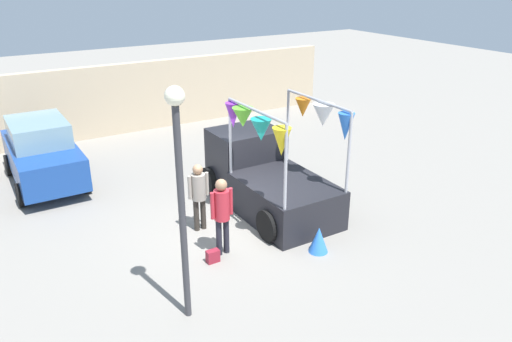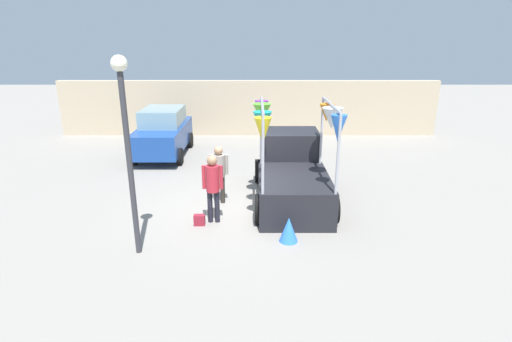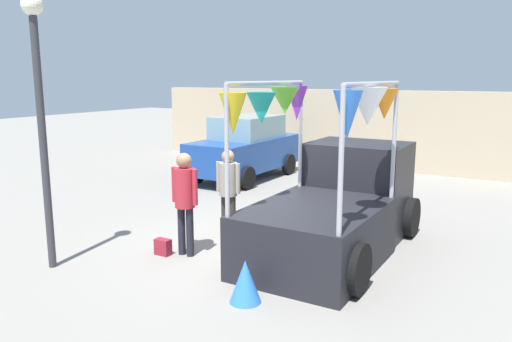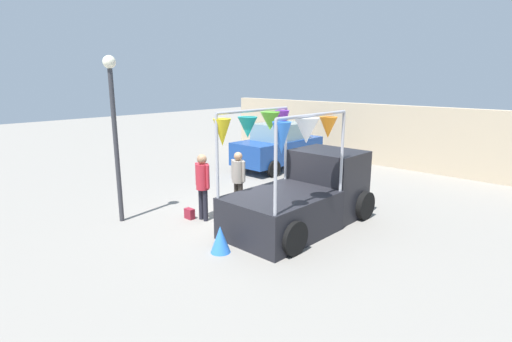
{
  "view_description": "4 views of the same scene",
  "coord_description": "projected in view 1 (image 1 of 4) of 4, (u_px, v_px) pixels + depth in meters",
  "views": [
    {
      "loc": [
        -5.06,
        -9.54,
        5.91
      ],
      "look_at": [
        0.66,
        -0.12,
        1.37
      ],
      "focal_mm": 35.0,
      "sensor_mm": 36.0,
      "label": 1
    },
    {
      "loc": [
        0.36,
        -10.4,
        4.57
      ],
      "look_at": [
        0.4,
        -0.33,
        1.16
      ],
      "focal_mm": 28.0,
      "sensor_mm": 36.0,
      "label": 2
    },
    {
      "loc": [
        4.5,
        -7.45,
        3.04
      ],
      "look_at": [
        0.5,
        -0.71,
        1.55
      ],
      "focal_mm": 35.0,
      "sensor_mm": 36.0,
      "label": 3
    },
    {
      "loc": [
        7.23,
        -7.35,
        3.72
      ],
      "look_at": [
        0.41,
        -0.16,
        1.38
      ],
      "focal_mm": 28.0,
      "sensor_mm": 36.0,
      "label": 4
    }
  ],
  "objects": [
    {
      "name": "ground_plane",
      "position": [
        230.0,
        226.0,
        12.22
      ],
      "size": [
        60.0,
        60.0,
        0.0
      ],
      "primitive_type": "plane",
      "color": "gray"
    },
    {
      "name": "vendor_truck",
      "position": [
        264.0,
        173.0,
        13.08
      ],
      "size": [
        2.4,
        4.06,
        2.97
      ],
      "color": "black",
      "rests_on": "ground"
    },
    {
      "name": "parked_car",
      "position": [
        42.0,
        152.0,
        14.33
      ],
      "size": [
        1.88,
        4.0,
        1.88
      ],
      "color": "navy",
      "rests_on": "ground"
    },
    {
      "name": "person_customer",
      "position": [
        222.0,
        209.0,
        10.67
      ],
      "size": [
        0.53,
        0.34,
        1.79
      ],
      "color": "black",
      "rests_on": "ground"
    },
    {
      "name": "person_vendor",
      "position": [
        199.0,
        191.0,
        11.71
      ],
      "size": [
        0.53,
        0.34,
        1.68
      ],
      "color": "#2D2823",
      "rests_on": "ground"
    },
    {
      "name": "handbag",
      "position": [
        213.0,
        256.0,
        10.7
      ],
      "size": [
        0.28,
        0.16,
        0.28
      ],
      "primitive_type": "cube",
      "color": "maroon",
      "rests_on": "ground"
    },
    {
      "name": "street_lamp",
      "position": [
        180.0,
        177.0,
        8.09
      ],
      "size": [
        0.32,
        0.32,
        4.24
      ],
      "color": "#333338",
      "rests_on": "ground"
    },
    {
      "name": "brick_boundary_wall",
      "position": [
        118.0,
        99.0,
        18.61
      ],
      "size": [
        18.0,
        0.36,
        2.6
      ],
      "primitive_type": "cube",
      "color": "tan",
      "rests_on": "ground"
    },
    {
      "name": "folded_kite_bundle_azure",
      "position": [
        319.0,
        240.0,
        11.04
      ],
      "size": [
        0.59,
        0.59,
        0.6
      ],
      "primitive_type": "cone",
      "rotation": [
        0.0,
        0.0,
        2.69
      ],
      "color": "blue",
      "rests_on": "ground"
    }
  ]
}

